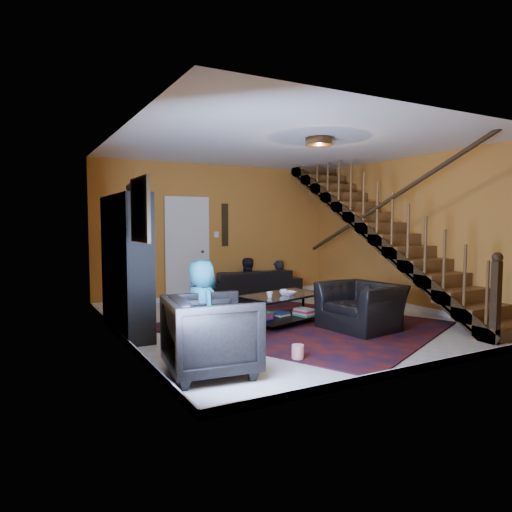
% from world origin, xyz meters
% --- Properties ---
extents(floor, '(5.50, 5.50, 0.00)m').
position_xyz_m(floor, '(0.00, 0.00, 0.00)').
color(floor, beige).
rests_on(floor, ground).
extents(room, '(5.50, 5.50, 5.50)m').
position_xyz_m(room, '(-1.33, 1.33, 0.05)').
color(room, '#C4712B').
rests_on(room, ground).
extents(staircase, '(0.95, 5.02, 3.18)m').
position_xyz_m(staircase, '(2.12, -0.00, 1.40)').
color(staircase, brown).
rests_on(staircase, floor).
extents(bookshelf, '(0.35, 1.80, 2.00)m').
position_xyz_m(bookshelf, '(-2.40, 0.60, 0.96)').
color(bookshelf, black).
rests_on(bookshelf, floor).
extents(door, '(0.82, 0.05, 2.05)m').
position_xyz_m(door, '(-0.70, 2.73, 1.02)').
color(door, silver).
rests_on(door, floor).
extents(framed_picture, '(0.04, 0.74, 0.74)m').
position_xyz_m(framed_picture, '(-2.57, -0.90, 1.75)').
color(framed_picture, maroon).
rests_on(framed_picture, room).
extents(wall_hanging, '(0.14, 0.03, 0.90)m').
position_xyz_m(wall_hanging, '(0.15, 2.73, 1.55)').
color(wall_hanging, black).
rests_on(wall_hanging, room).
extents(ceiling_fixture, '(0.40, 0.40, 0.10)m').
position_xyz_m(ceiling_fixture, '(0.00, -0.80, 2.74)').
color(ceiling_fixture, '#3F2814').
rests_on(ceiling_fixture, room).
extents(rug, '(4.59, 4.82, 0.02)m').
position_xyz_m(rug, '(0.07, -0.28, 0.01)').
color(rug, '#49110D').
rests_on(rug, floor).
extents(sofa, '(2.16, 0.98, 0.61)m').
position_xyz_m(sofa, '(0.52, 2.30, 0.31)').
color(sofa, black).
rests_on(sofa, floor).
extents(armchair_left, '(1.03, 1.01, 0.84)m').
position_xyz_m(armchair_left, '(-2.05, -1.72, 0.42)').
color(armchair_left, black).
rests_on(armchair_left, floor).
extents(armchair_right, '(1.07, 1.19, 0.70)m').
position_xyz_m(armchair_right, '(0.70, -0.93, 0.35)').
color(armchair_right, black).
rests_on(armchair_right, floor).
extents(person_adult_a, '(0.49, 0.35, 1.23)m').
position_xyz_m(person_adult_a, '(1.24, 2.35, 0.17)').
color(person_adult_a, black).
rests_on(person_adult_a, sofa).
extents(person_adult_b, '(0.67, 0.54, 1.31)m').
position_xyz_m(person_adult_b, '(0.46, 2.35, 0.21)').
color(person_adult_b, black).
rests_on(person_adult_b, sofa).
extents(person_child, '(0.40, 0.59, 1.18)m').
position_xyz_m(person_child, '(-1.95, -1.20, 0.59)').
color(person_child, '#1A6064').
rests_on(person_child, armchair_left).
extents(coffee_table, '(1.45, 1.08, 0.49)m').
position_xyz_m(coffee_table, '(-0.18, -0.15, 0.29)').
color(coffee_table, black).
rests_on(coffee_table, floor).
extents(cup_a, '(0.14, 0.14, 0.09)m').
position_xyz_m(cup_a, '(-0.22, -0.23, 0.54)').
color(cup_a, '#999999').
rests_on(cup_a, coffee_table).
extents(cup_b, '(0.10, 0.10, 0.09)m').
position_xyz_m(cup_b, '(-0.53, -0.32, 0.54)').
color(cup_b, '#999999').
rests_on(cup_b, coffee_table).
extents(bowl, '(0.27, 0.27, 0.06)m').
position_xyz_m(bowl, '(-0.16, -0.25, 0.52)').
color(bowl, '#999999').
rests_on(bowl, coffee_table).
extents(vase, '(0.18, 0.18, 0.19)m').
position_xyz_m(vase, '(-2.41, 0.10, 2.10)').
color(vase, '#999999').
rests_on(vase, bookshelf).
extents(popcorn_bucket, '(0.19, 0.19, 0.16)m').
position_xyz_m(popcorn_bucket, '(-0.97, -1.75, 0.10)').
color(popcorn_bucket, red).
rests_on(popcorn_bucket, rug).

